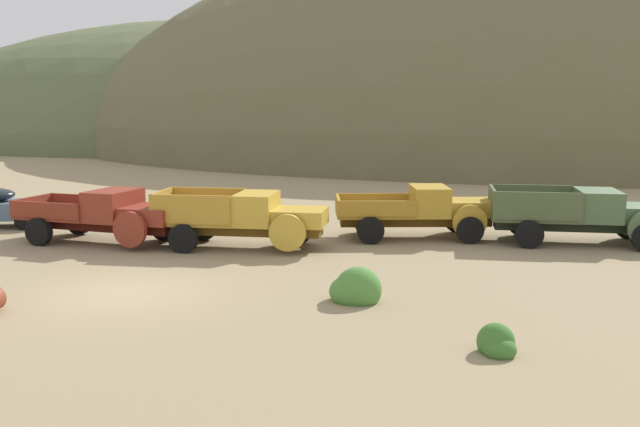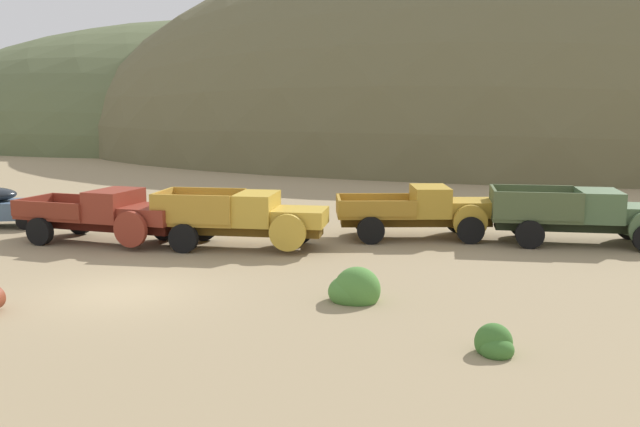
% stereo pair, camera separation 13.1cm
% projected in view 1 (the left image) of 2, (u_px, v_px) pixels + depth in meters
% --- Properties ---
extents(ground_plane, '(300.00, 300.00, 0.00)m').
position_uv_depth(ground_plane, '(124.00, 293.00, 18.44)').
color(ground_plane, '#998460').
extents(hill_distant, '(77.65, 54.21, 28.26)m').
position_uv_depth(hill_distant, '(212.00, 141.00, 86.56)').
color(hill_distant, '#56603D').
rests_on(hill_distant, ground).
extents(hill_center, '(91.65, 58.89, 41.49)m').
position_uv_depth(hill_center, '(543.00, 152.00, 68.79)').
color(hill_center, brown).
rests_on(hill_center, ground).
extents(truck_rust_red, '(6.13, 2.97, 1.89)m').
position_uv_depth(truck_rust_red, '(112.00, 215.00, 24.68)').
color(truck_rust_red, '#42140D').
rests_on(truck_rust_red, ground).
extents(truck_faded_yellow, '(5.75, 2.50, 1.91)m').
position_uv_depth(truck_faded_yellow, '(251.00, 218.00, 23.88)').
color(truck_faded_yellow, brown).
rests_on(truck_faded_yellow, ground).
extents(truck_mustard, '(5.96, 3.25, 1.89)m').
position_uv_depth(truck_mustard, '(427.00, 211.00, 25.67)').
color(truck_mustard, '#593D12').
rests_on(truck_mustard, ground).
extents(truck_weathered_green, '(6.19, 2.63, 1.91)m').
position_uv_depth(truck_weathered_green, '(592.00, 215.00, 24.61)').
color(truck_weathered_green, '#232B1B').
rests_on(truck_weathered_green, ground).
extents(bush_between_trucks, '(1.32, 1.09, 1.13)m').
position_uv_depth(bush_between_trucks, '(356.00, 290.00, 17.67)').
color(bush_between_trucks, '#4C8438').
rests_on(bush_between_trucks, ground).
extents(bush_lone_scrub, '(0.77, 0.82, 0.77)m').
position_uv_depth(bush_lone_scrub, '(497.00, 345.00, 14.05)').
color(bush_lone_scrub, '#3D702D').
rests_on(bush_lone_scrub, ground).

